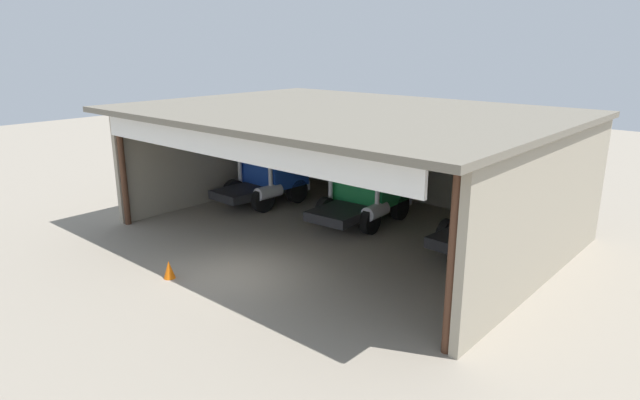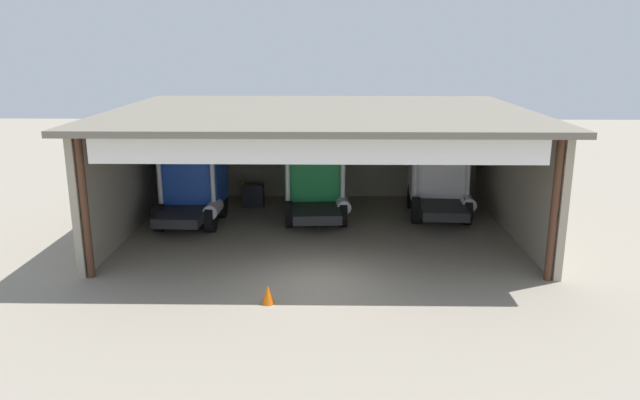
% 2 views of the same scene
% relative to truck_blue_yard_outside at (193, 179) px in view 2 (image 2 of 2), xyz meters
% --- Properties ---
extents(ground_plane, '(80.00, 80.00, 0.00)m').
position_rel_truck_blue_yard_outside_xyz_m(ground_plane, '(5.13, -6.19, -1.79)').
color(ground_plane, gray).
rests_on(ground_plane, ground).
extents(workshop_shed, '(15.23, 11.58, 4.70)m').
position_rel_truck_blue_yard_outside_xyz_m(workshop_shed, '(5.13, -0.14, 1.59)').
color(workshop_shed, '#9E937F').
rests_on(workshop_shed, ground).
extents(truck_blue_yard_outside, '(2.53, 4.29, 3.44)m').
position_rel_truck_blue_yard_outside_xyz_m(truck_blue_yard_outside, '(0.00, 0.00, 0.00)').
color(truck_blue_yard_outside, '#1E47B7').
rests_on(truck_blue_yard_outside, ground).
extents(truck_green_right_bay, '(2.80, 4.81, 3.54)m').
position_rel_truck_blue_yard_outside_xyz_m(truck_green_right_bay, '(4.85, 0.84, 0.08)').
color(truck_green_right_bay, '#197F3D').
rests_on(truck_green_right_bay, ground).
extents(truck_white_center_right_bay, '(2.58, 4.86, 3.46)m').
position_rel_truck_blue_yard_outside_xyz_m(truck_white_center_right_bay, '(10.07, 1.34, 0.04)').
color(truck_white_center_right_bay, white).
rests_on(truck_white_center_right_bay, ground).
extents(oil_drum, '(0.58, 0.58, 0.89)m').
position_rel_truck_blue_yard_outside_xyz_m(oil_drum, '(1.77, 3.11, -1.34)').
color(oil_drum, gold).
rests_on(oil_drum, ground).
extents(tool_cart, '(0.90, 0.60, 1.00)m').
position_rel_truck_blue_yard_outside_xyz_m(tool_cart, '(2.10, 2.45, -1.29)').
color(tool_cart, black).
rests_on(tool_cart, ground).
extents(traffic_cone, '(0.36, 0.36, 0.56)m').
position_rel_truck_blue_yard_outside_xyz_m(traffic_cone, '(3.78, -7.93, -1.51)').
color(traffic_cone, orange).
rests_on(traffic_cone, ground).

